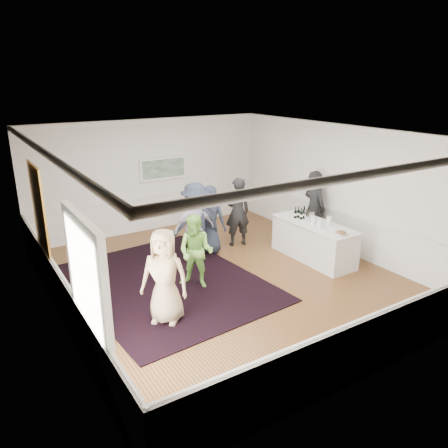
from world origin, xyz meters
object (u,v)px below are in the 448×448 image
guest_lilac (194,228)px  nut_bowl (341,233)px  guest_tan (164,276)px  guest_green (196,252)px  guest_dark_a (196,222)px  ice_bucket (309,216)px  serving_table (313,241)px  guest_dark_b (237,212)px  bartender (314,207)px  guest_navy (209,220)px

guest_lilac → nut_bowl: bearing=141.9°
guest_tan → guest_green: bearing=82.2°
guest_dark_a → nut_bowl: bearing=135.7°
guest_green → nut_bowl: guest_green is taller
guest_green → ice_bucket: size_ratio=6.14×
serving_table → guest_dark_b: bearing=120.4°
guest_green → guest_dark_b: bearing=86.5°
guest_green → guest_lilac: bearing=112.8°
guest_dark_a → guest_dark_b: size_ratio=1.05×
guest_dark_a → bartender: bearing=169.2°
guest_navy → bartender: bearing=-152.0°
serving_table → bartender: (0.75, 0.83, 0.53)m
ice_bucket → nut_bowl: bearing=-94.7°
serving_table → guest_tan: bearing=-170.5°
bartender → guest_green: bartender is taller
guest_dark_a → ice_bucket: size_ratio=7.43×
guest_lilac → guest_tan: bearing=55.4°
guest_tan → bartender: bearing=60.2°
guest_lilac → ice_bucket: guest_lilac is taller
guest_green → guest_lilac: guest_lilac is taller
serving_table → guest_lilac: size_ratio=1.34×
guest_dark_a → guest_dark_b: guest_dark_a is taller
serving_table → guest_dark_b: (-1.05, 1.79, 0.45)m
bartender → nut_bowl: (-0.82, -1.75, -0.03)m
serving_table → bartender: bearing=47.7°
guest_dark_a → guest_navy: bearing=-153.8°
serving_table → guest_green: size_ratio=1.43×
serving_table → guest_dark_a: size_ratio=1.18×
guest_tan → nut_bowl: size_ratio=6.56×
guest_dark_b → guest_navy: (-0.89, -0.04, -0.05)m
guest_navy → guest_lilac: bearing=76.3°
guest_tan → guest_dark_a: size_ratio=0.92×
guest_tan → guest_navy: size_ratio=1.02×
guest_dark_b → ice_bucket: 1.90m
guest_lilac → guest_dark_b: size_ratio=0.93×
serving_table → guest_dark_a: guest_dark_a is taller
guest_dark_a → guest_navy: guest_dark_a is taller
guest_green → ice_bucket: bearing=50.1°
guest_tan → guest_lilac: guest_tan is taller
guest_tan → guest_lilac: (1.75, 2.12, -0.04)m
guest_dark_a → ice_bucket: 2.79m
nut_bowl → guest_green: bearing=160.0°
guest_dark_b → nut_bowl: guest_dark_b is taller
ice_bucket → nut_bowl: (-0.09, -1.15, -0.08)m
nut_bowl → bartender: bearing=64.8°
bartender → nut_bowl: size_ratio=7.32×
guest_dark_a → guest_navy: 0.57m
nut_bowl → guest_dark_b: bearing=110.0°
guest_navy → ice_bucket: 2.49m
bartender → guest_navy: bartender is taller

